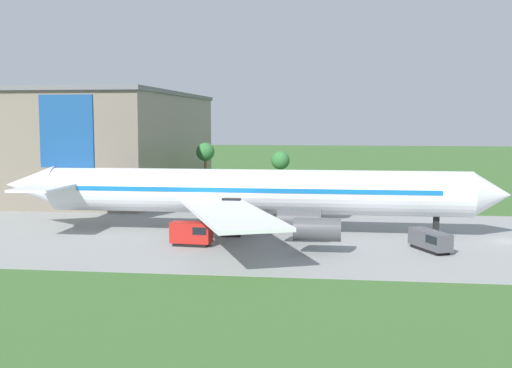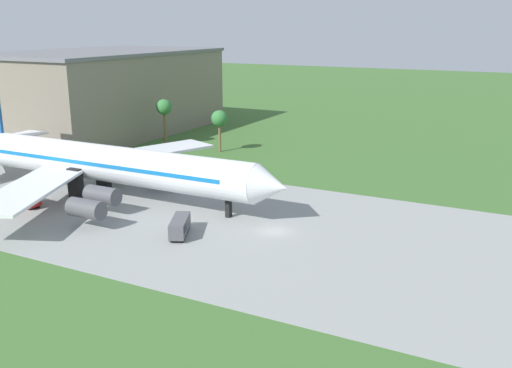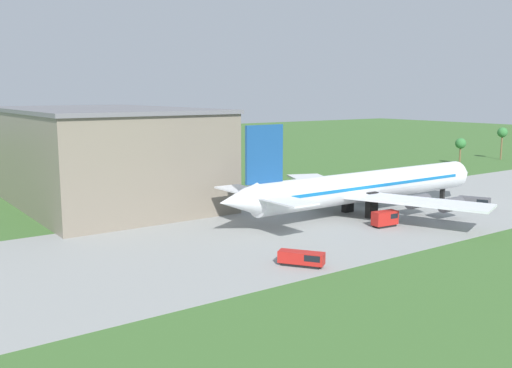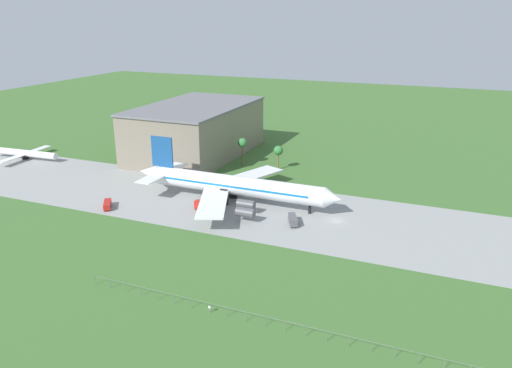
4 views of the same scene
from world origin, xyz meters
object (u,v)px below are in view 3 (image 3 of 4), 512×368
Objects in this scene: jet_airliner at (365,187)px; baggage_tug at (385,218)px; fuel_truck at (475,202)px; catering_van at (303,258)px; terminal_building at (100,155)px.

baggage_tug is at bearing -117.41° from jet_airliner.
baggage_tug reaches higher than fuel_truck.
catering_van is at bearing -149.17° from jet_airliner.
baggage_tug reaches higher than catering_van.
baggage_tug is 0.79× the size of catering_van.
jet_airliner reaches higher than baggage_tug.
terminal_building reaches higher than baggage_tug.
catering_van is 0.11× the size of terminal_building.
baggage_tug is 64.74m from terminal_building.
baggage_tug is at bearing -179.20° from fuel_truck.
terminal_building reaches higher than catering_van.
terminal_building is at bearing 94.32° from catering_van.
catering_van is at bearing -85.68° from terminal_building.
catering_van is at bearing -160.93° from baggage_tug.
terminal_building reaches higher than jet_airliner.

